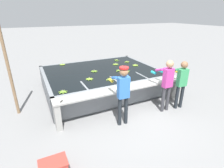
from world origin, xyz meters
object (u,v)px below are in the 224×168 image
(worker_2, at_px, (181,81))
(banana_bunch_floating_6, at_px, (117,60))
(banana_bunch_floating_4, at_px, (122,67))
(banana_bunch_floating_9, at_px, (94,71))
(worker_0, at_px, (123,90))
(worker_1, at_px, (167,81))
(banana_bunch_floating_7, at_px, (135,65))
(banana_bunch_floating_5, at_px, (110,80))
(banana_bunch_floating_1, at_px, (126,71))
(banana_bunch_floating_0, at_px, (63,92))
(banana_bunch_floating_3, at_px, (127,62))
(banana_bunch_floating_2, at_px, (119,71))
(knife_0, at_px, (63,100))
(support_post_left, at_px, (8,66))
(banana_bunch_floating_10, at_px, (62,65))
(crate, at_px, (54,168))
(banana_bunch_floating_11, at_px, (89,79))
(banana_bunch_floating_8, at_px, (116,64))

(worker_2, height_order, banana_bunch_floating_6, worker_2)
(banana_bunch_floating_4, bearing_deg, banana_bunch_floating_9, -177.91)
(worker_0, bearing_deg, worker_1, 2.14)
(worker_0, height_order, banana_bunch_floating_7, worker_0)
(banana_bunch_floating_5, xyz_separation_m, banana_bunch_floating_7, (1.80, 1.13, -0.00))
(banana_bunch_floating_1, distance_m, banana_bunch_floating_4, 0.62)
(worker_1, distance_m, banana_bunch_floating_5, 1.92)
(banana_bunch_floating_0, height_order, banana_bunch_floating_9, same)
(banana_bunch_floating_1, bearing_deg, banana_bunch_floating_4, 76.99)
(banana_bunch_floating_0, height_order, banana_bunch_floating_3, same)
(banana_bunch_floating_3, relative_size, banana_bunch_floating_7, 1.00)
(banana_bunch_floating_2, height_order, knife_0, banana_bunch_floating_2)
(worker_1, relative_size, worker_2, 1.05)
(worker_1, height_order, support_post_left, support_post_left)
(banana_bunch_floating_3, xyz_separation_m, banana_bunch_floating_10, (-2.87, 0.89, -0.00))
(banana_bunch_floating_2, distance_m, crate, 4.47)
(banana_bunch_floating_11, bearing_deg, knife_0, -134.27)
(banana_bunch_floating_9, bearing_deg, worker_1, -58.37)
(banana_bunch_floating_8, relative_size, support_post_left, 0.09)
(banana_bunch_floating_1, bearing_deg, banana_bunch_floating_10, 135.50)
(worker_1, bearing_deg, banana_bunch_floating_0, 161.51)
(banana_bunch_floating_1, bearing_deg, crate, -138.92)
(banana_bunch_floating_9, height_order, crate, banana_bunch_floating_9)
(banana_bunch_floating_0, bearing_deg, banana_bunch_floating_3, 31.49)
(worker_0, relative_size, banana_bunch_floating_6, 6.81)
(support_post_left, bearing_deg, banana_bunch_floating_3, 14.39)
(banana_bunch_floating_9, bearing_deg, banana_bunch_floating_7, 0.03)
(banana_bunch_floating_4, relative_size, crate, 0.50)
(worker_0, xyz_separation_m, banana_bunch_floating_4, (1.42, 2.58, -0.21))
(banana_bunch_floating_4, relative_size, banana_bunch_floating_11, 0.98)
(banana_bunch_floating_6, xyz_separation_m, banana_bunch_floating_8, (-0.38, -0.64, -0.00))
(banana_bunch_floating_3, xyz_separation_m, banana_bunch_floating_7, (0.05, -0.65, -0.00))
(banana_bunch_floating_11, xyz_separation_m, knife_0, (-1.18, -1.21, -0.01))
(support_post_left, bearing_deg, banana_bunch_floating_0, -33.40)
(banana_bunch_floating_3, xyz_separation_m, banana_bunch_floating_8, (-0.68, -0.13, -0.00))
(banana_bunch_floating_1, bearing_deg, banana_bunch_floating_6, 75.74)
(worker_0, height_order, banana_bunch_floating_10, worker_0)
(banana_bunch_floating_6, xyz_separation_m, banana_bunch_floating_10, (-2.57, 0.38, -0.00))
(banana_bunch_floating_10, bearing_deg, banana_bunch_floating_5, -67.28)
(banana_bunch_floating_10, xyz_separation_m, support_post_left, (-1.91, -2.12, 0.74))
(banana_bunch_floating_6, height_order, support_post_left, support_post_left)
(banana_bunch_floating_10, bearing_deg, banana_bunch_floating_3, -17.32)
(banana_bunch_floating_4, xyz_separation_m, knife_0, (-2.96, -2.02, -0.01))
(banana_bunch_floating_1, height_order, banana_bunch_floating_9, same)
(banana_bunch_floating_8, bearing_deg, worker_0, -113.48)
(banana_bunch_floating_2, xyz_separation_m, crate, (-3.11, -3.13, -0.69))
(worker_0, relative_size, banana_bunch_floating_5, 6.33)
(banana_bunch_floating_1, height_order, knife_0, banana_bunch_floating_1)
(banana_bunch_floating_3, xyz_separation_m, banana_bunch_floating_11, (-2.37, -1.42, -0.00))
(banana_bunch_floating_11, bearing_deg, banana_bunch_floating_9, 58.73)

